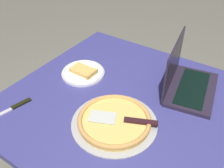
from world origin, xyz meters
TOP-DOWN VIEW (x-y plane):
  - dining_table at (0.00, 0.00)m, footprint 1.03×1.04m
  - laptop at (-0.23, -0.24)m, footprint 0.28×0.38m
  - pizza_plate at (0.27, -0.06)m, footprint 0.23×0.23m
  - pizza_tray at (-0.07, 0.15)m, footprint 0.37×0.37m
  - table_knife at (0.37, 0.33)m, footprint 0.07×0.23m

SIDE VIEW (x-z plane):
  - dining_table at x=0.00m, z-range 0.26..0.97m
  - table_knife at x=0.37m, z-range 0.70..0.71m
  - pizza_plate at x=0.27m, z-range 0.70..0.74m
  - pizza_tray at x=-0.07m, z-range 0.70..0.74m
  - laptop at x=-0.23m, z-range 0.64..0.89m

